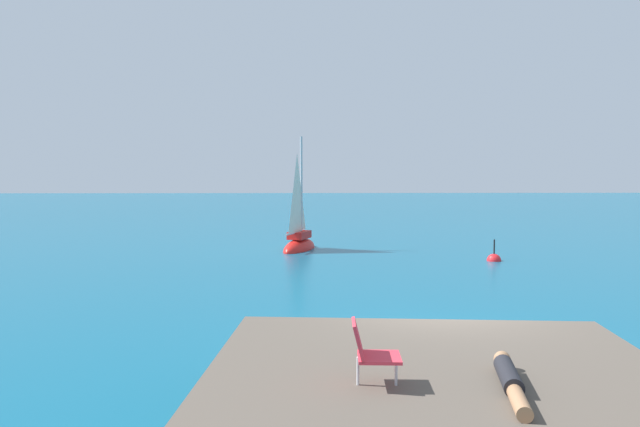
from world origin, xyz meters
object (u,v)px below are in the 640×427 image
Objects in this scene: person_sunbather at (510,380)px; marker_buoy at (494,261)px; beach_chair at (370,350)px; sailboat_near at (299,243)px.

marker_buoy is (4.88, 15.63, -1.04)m from person_sunbather.
person_sunbather is at bearing -2.84° from beach_chair.
sailboat_near is 19.19m from person_sunbather.
sailboat_near is 8.45m from marker_buoy.
beach_chair reaches higher than person_sunbather.
person_sunbather is 1.55× the size of marker_buoy.
person_sunbather is (2.88, -18.96, 0.74)m from sailboat_near.
beach_chair is 0.71× the size of marker_buoy.
beach_chair is at bearing -155.92° from sailboat_near.
beach_chair reaches higher than marker_buoy.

